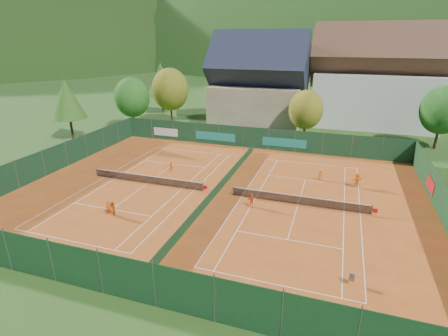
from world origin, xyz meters
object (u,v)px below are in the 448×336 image
(ball_hopper, at_px, (352,278))
(player_right_far_b, at_px, (357,180))
(chalet, at_px, (259,87))
(player_left_near, at_px, (108,208))
(hotel_block_a, at_px, (375,83))
(player_right_far_a, at_px, (320,175))
(player_right_near, at_px, (251,200))
(player_left_mid, at_px, (113,209))
(player_left_far, at_px, (171,167))

(ball_hopper, xyz_separation_m, player_right_far_b, (0.62, 16.39, 0.22))
(ball_hopper, bearing_deg, player_right_far_b, 87.83)
(chalet, height_order, player_left_near, chalet)
(hotel_block_a, xyz_separation_m, player_right_far_a, (-6.49, -29.32, -6.78))
(player_right_near, bearing_deg, player_right_far_b, 1.29)
(player_left_near, height_order, player_left_mid, player_left_near)
(chalet, xyz_separation_m, player_left_far, (-4.03, -26.21, -5.99))
(chalet, bearing_deg, player_left_near, -97.03)
(chalet, relative_size, player_right_far_a, 13.49)
(player_left_near, bearing_deg, player_right_far_b, -8.72)
(player_right_far_a, bearing_deg, player_right_near, 42.18)
(hotel_block_a, relative_size, player_right_near, 15.88)
(hotel_block_a, height_order, player_left_mid, hotel_block_a)
(player_left_mid, xyz_separation_m, player_right_far_a, (16.66, 14.03, -0.07))
(hotel_block_a, height_order, player_right_far_a, hotel_block_a)
(hotel_block_a, height_order, player_right_near, hotel_block_a)
(ball_hopper, height_order, player_left_mid, player_left_mid)
(player_right_near, bearing_deg, hotel_block_a, 33.31)
(player_left_far, relative_size, player_right_far_b, 0.81)
(player_left_mid, relative_size, player_right_far_a, 1.12)
(player_left_mid, height_order, player_right_far_b, player_right_far_b)
(chalet, distance_m, ball_hopper, 43.73)
(player_left_mid, bearing_deg, player_right_far_b, 72.12)
(hotel_block_a, distance_m, ball_hopper, 47.02)
(chalet, relative_size, player_left_mid, 12.06)
(player_right_far_b, bearing_deg, player_left_near, -3.46)
(player_left_near, xyz_separation_m, player_right_far_a, (17.11, 13.99, -0.07))
(chalet, bearing_deg, player_left_mid, -96.35)
(player_left_near, xyz_separation_m, player_left_mid, (0.44, -0.03, -0.00))
(player_left_mid, xyz_separation_m, player_right_far_b, (20.39, 13.34, 0.11))
(player_left_near, distance_m, player_right_far_b, 24.72)
(player_left_near, bearing_deg, player_left_far, 45.79)
(hotel_block_a, relative_size, player_left_near, 16.06)
(chalet, xyz_separation_m, ball_hopper, (15.61, -40.40, -6.07))
(ball_hopper, xyz_separation_m, player_right_far_a, (-3.10, 17.07, 0.05))
(player_left_mid, height_order, player_right_near, player_right_near)
(ball_hopper, height_order, player_left_near, player_left_near)
(player_left_mid, relative_size, player_right_far_b, 0.86)
(player_left_near, bearing_deg, hotel_block_a, 20.13)
(ball_hopper, relative_size, player_right_far_a, 0.67)
(player_right_far_a, bearing_deg, player_right_far_b, 154.65)
(hotel_block_a, bearing_deg, ball_hopper, -94.18)
(chalet, relative_size, player_right_far_b, 10.41)
(chalet, height_order, player_right_far_b, chalet)
(ball_hopper, relative_size, player_left_mid, 0.60)
(hotel_block_a, relative_size, player_left_far, 17.08)
(hotel_block_a, height_order, player_left_near, hotel_block_a)
(player_left_far, relative_size, player_right_far_a, 1.05)
(player_left_near, distance_m, player_right_near, 12.77)
(chalet, height_order, player_right_near, chalet)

